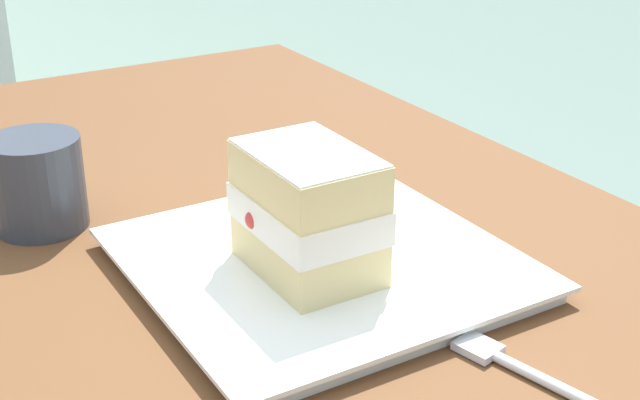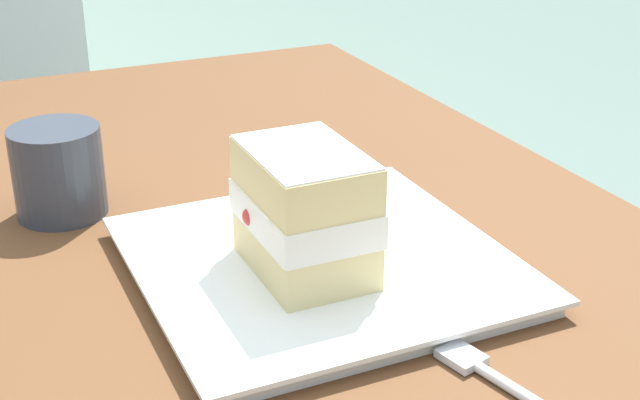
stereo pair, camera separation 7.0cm
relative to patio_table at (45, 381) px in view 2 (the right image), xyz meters
name	(u,v)px [view 2 (the right image)]	position (x,y,z in m)	size (l,w,h in m)	color
patio_table	(45,381)	(0.00, 0.00, 0.00)	(1.19, 1.09, 0.72)	brown
dessert_plate	(320,264)	(-0.08, -0.22, 0.10)	(0.29, 0.29, 0.02)	white
cake_slice	(305,211)	(-0.10, -0.20, 0.16)	(0.12, 0.09, 0.10)	#EAD18C
dessert_fork	(527,397)	(-0.29, -0.27, 0.10)	(0.17, 0.05, 0.01)	silver
coffee_cup	(58,170)	(0.12, -0.05, 0.14)	(0.08, 0.08, 0.08)	#333842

